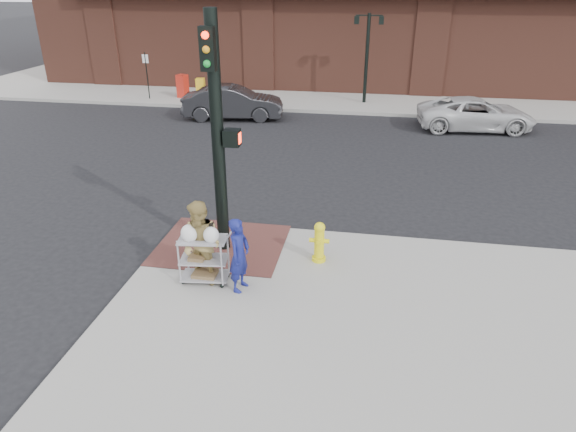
% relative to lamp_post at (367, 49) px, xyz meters
% --- Properties ---
extents(ground, '(220.00, 220.00, 0.00)m').
position_rel_lamp_post_xyz_m(ground, '(-2.00, -16.00, -2.62)').
color(ground, black).
rests_on(ground, ground).
extents(sidewalk_far, '(65.00, 36.00, 0.15)m').
position_rel_lamp_post_xyz_m(sidewalk_far, '(10.50, 16.00, -2.54)').
color(sidewalk_far, gray).
rests_on(sidewalk_far, ground).
extents(brick_curb_ramp, '(2.80, 2.40, 0.01)m').
position_rel_lamp_post_xyz_m(brick_curb_ramp, '(-2.60, -15.10, -2.46)').
color(brick_curb_ramp, '#562B28').
rests_on(brick_curb_ramp, sidewalk_near).
extents(lamp_post, '(1.32, 0.22, 4.00)m').
position_rel_lamp_post_xyz_m(lamp_post, '(0.00, 0.00, 0.00)').
color(lamp_post, black).
rests_on(lamp_post, sidewalk_far).
extents(parking_sign, '(0.05, 0.05, 2.20)m').
position_rel_lamp_post_xyz_m(parking_sign, '(-10.50, -1.00, -1.37)').
color(parking_sign, black).
rests_on(parking_sign, sidewalk_far).
extents(traffic_signal_pole, '(0.61, 0.51, 5.00)m').
position_rel_lamp_post_xyz_m(traffic_signal_pole, '(-2.48, -15.23, 0.21)').
color(traffic_signal_pole, black).
rests_on(traffic_signal_pole, sidewalk_near).
extents(woman_blue, '(0.46, 0.61, 1.49)m').
position_rel_lamp_post_xyz_m(woman_blue, '(-1.71, -16.75, -1.72)').
color(woman_blue, navy).
rests_on(woman_blue, sidewalk_near).
extents(pedestrian_tan, '(0.98, 0.86, 1.72)m').
position_rel_lamp_post_xyz_m(pedestrian_tan, '(-2.48, -16.67, -1.61)').
color(pedestrian_tan, '#A78E4E').
rests_on(pedestrian_tan, sidewalk_near).
extents(sedan_dark, '(4.45, 2.09, 1.41)m').
position_rel_lamp_post_xyz_m(sedan_dark, '(-5.50, -3.55, -1.91)').
color(sedan_dark, black).
rests_on(sedan_dark, ground).
extents(minivan_white, '(4.74, 2.51, 1.27)m').
position_rel_lamp_post_xyz_m(minivan_white, '(4.57, -3.55, -1.98)').
color(minivan_white, silver).
rests_on(minivan_white, ground).
extents(utility_cart, '(0.97, 0.62, 1.27)m').
position_rel_lamp_post_xyz_m(utility_cart, '(-2.48, -16.60, -1.89)').
color(utility_cart, '#96959A').
rests_on(utility_cart, sidewalk_near).
extents(fire_hydrant, '(0.42, 0.30, 0.90)m').
position_rel_lamp_post_xyz_m(fire_hydrant, '(-0.34, -15.41, -2.01)').
color(fire_hydrant, yellow).
rests_on(fire_hydrant, sidewalk_near).
extents(newsbox_red, '(0.57, 0.54, 1.12)m').
position_rel_lamp_post_xyz_m(newsbox_red, '(-8.92, -0.50, -1.91)').
color(newsbox_red, red).
rests_on(newsbox_red, sidewalk_far).
extents(newsbox_yellow, '(0.44, 0.41, 0.96)m').
position_rel_lamp_post_xyz_m(newsbox_yellow, '(-8.01, -0.45, -1.99)').
color(newsbox_yellow, yellow).
rests_on(newsbox_yellow, sidewalk_far).
extents(newsbox_blue, '(0.46, 0.43, 1.02)m').
position_rel_lamp_post_xyz_m(newsbox_blue, '(-7.18, -0.91, -1.96)').
color(newsbox_blue, navy).
rests_on(newsbox_blue, sidewalk_far).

